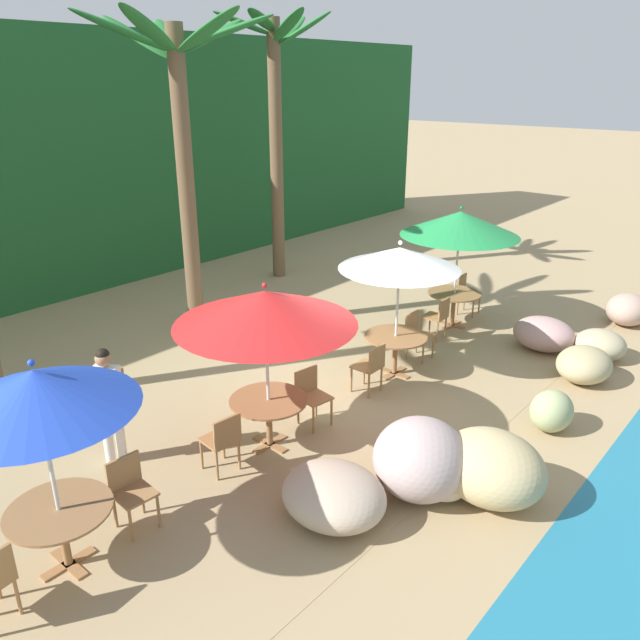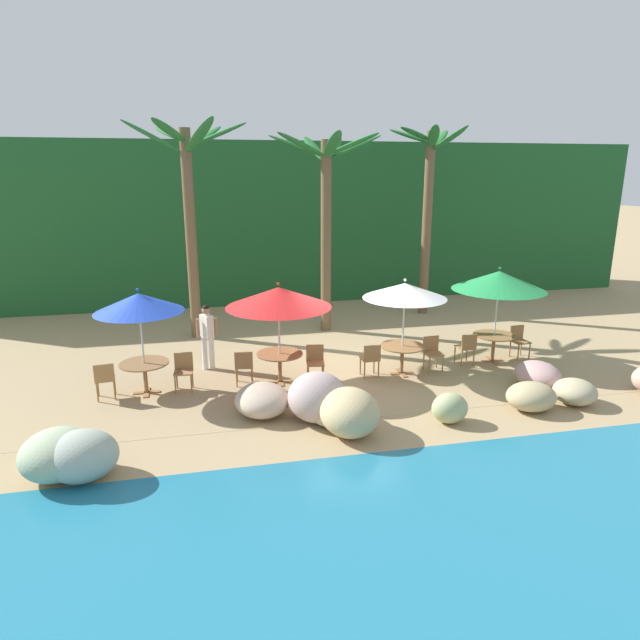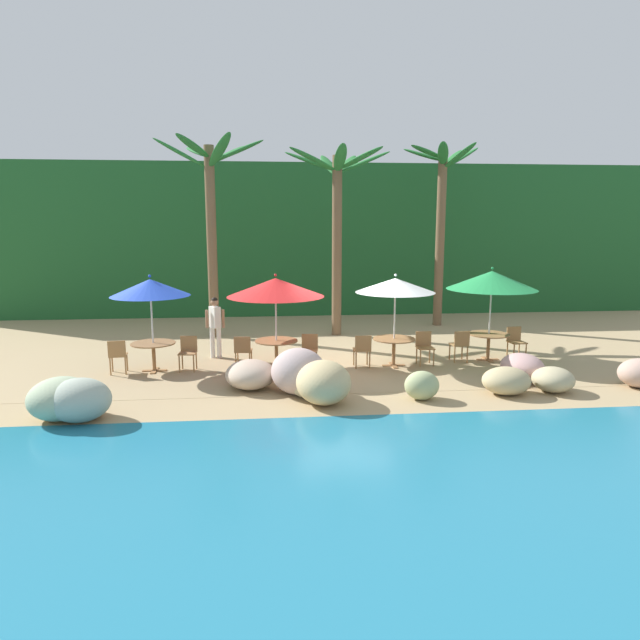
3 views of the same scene
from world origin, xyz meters
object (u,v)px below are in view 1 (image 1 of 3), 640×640
(chair_white_inland, at_px, (371,365))
(palm_tree_third, at_px, (275,105))
(umbrella_white, at_px, (400,258))
(waiter_in_white, at_px, (109,398))
(palm_tree_second, at_px, (181,119))
(umbrella_green, at_px, (460,224))
(dining_table_green, at_px, (454,298))
(umbrella_red, at_px, (265,308))
(chair_red_seaward, at_px, (311,393))
(dining_table_white, at_px, (396,342))
(chair_green_inland, at_px, (438,315))
(chair_white_seaward, at_px, (416,332))
(chair_green_seaward, at_px, (466,291))
(dining_table_blue, at_px, (60,519))
(umbrella_blue, at_px, (36,390))
(chair_blue_seaward, at_px, (130,487))
(dining_table_red, at_px, (269,407))
(chair_red_inland, at_px, (223,439))

(chair_white_inland, height_order, palm_tree_third, palm_tree_third)
(umbrella_white, relative_size, chair_white_inland, 2.80)
(waiter_in_white, bearing_deg, chair_white_inland, -20.78)
(palm_tree_second, bearing_deg, umbrella_green, -46.63)
(dining_table_green, bearing_deg, umbrella_white, -172.30)
(umbrella_red, relative_size, chair_red_seaward, 2.84)
(chair_white_inland, bearing_deg, waiter_in_white, 159.22)
(dining_table_white, height_order, chair_green_inland, chair_green_inland)
(waiter_in_white, bearing_deg, umbrella_red, -38.20)
(chair_white_seaward, height_order, chair_green_seaward, same)
(chair_white_inland, bearing_deg, dining_table_blue, 178.27)
(umbrella_blue, distance_m, chair_white_seaward, 7.19)
(dining_table_blue, bearing_deg, umbrella_green, 1.97)
(umbrella_green, bearing_deg, dining_table_white, -172.30)
(dining_table_blue, bearing_deg, chair_blue_seaward, 2.47)
(chair_blue_seaward, bearing_deg, palm_tree_second, 43.91)
(umbrella_blue, distance_m, chair_white_inland, 5.55)
(chair_red_seaward, height_order, palm_tree_third, palm_tree_third)
(dining_table_red, bearing_deg, palm_tree_second, 63.52)
(dining_table_blue, relative_size, chair_white_inland, 1.26)
(chair_red_inland, xyz_separation_m, dining_table_green, (6.63, 0.31, 0.10))
(dining_table_white, height_order, chair_white_inland, chair_white_inland)
(umbrella_red, distance_m, chair_white_inland, 2.73)
(chair_red_inland, bearing_deg, dining_table_green, 2.65)
(dining_table_red, relative_size, palm_tree_second, 0.18)
(dining_table_blue, height_order, umbrella_red, umbrella_red)
(umbrella_blue, height_order, chair_green_seaward, umbrella_blue)
(dining_table_blue, xyz_separation_m, chair_white_seaward, (7.01, 0.04, -0.10))
(umbrella_white, height_order, dining_table_white, umbrella_white)
(umbrella_blue, height_order, chair_green_inland, umbrella_blue)
(chair_red_inland, relative_size, palm_tree_third, 0.14)
(umbrella_white, relative_size, chair_green_seaward, 2.80)
(umbrella_blue, distance_m, palm_tree_third, 10.88)
(chair_blue_seaward, xyz_separation_m, chair_white_inland, (4.46, -0.20, 0.00))
(chair_green_seaward, height_order, palm_tree_third, palm_tree_third)
(chair_blue_seaward, bearing_deg, umbrella_red, -0.82)
(umbrella_red, bearing_deg, umbrella_white, -1.23)
(dining_table_green, bearing_deg, chair_green_seaward, 11.14)
(chair_blue_seaward, relative_size, palm_tree_second, 0.14)
(chair_red_inland, bearing_deg, waiter_in_white, 121.49)
(chair_red_seaward, bearing_deg, palm_tree_third, 47.68)
(umbrella_white, relative_size, chair_white_seaward, 2.80)
(dining_table_white, distance_m, palm_tree_third, 7.35)
(umbrella_red, bearing_deg, palm_tree_second, 63.52)
(chair_green_seaward, bearing_deg, umbrella_red, -175.97)
(umbrella_green, relative_size, chair_green_inland, 2.94)
(umbrella_blue, bearing_deg, dining_table_red, 0.09)
(dining_table_green, height_order, waiter_in_white, waiter_in_white)
(chair_white_seaward, xyz_separation_m, waiter_in_white, (-5.57, 1.27, 0.47))
(umbrella_blue, height_order, umbrella_red, umbrella_blue)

